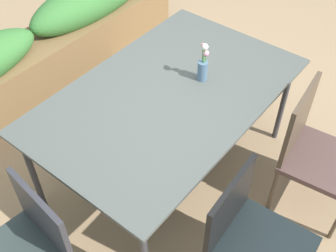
# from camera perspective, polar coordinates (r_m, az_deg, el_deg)

# --- Properties ---
(ground_plane) EXTENTS (12.00, 12.00, 0.00)m
(ground_plane) POSITION_cam_1_polar(r_m,az_deg,el_deg) (3.36, 0.69, -4.83)
(ground_plane) COLOR #9E7F5B
(dining_table) EXTENTS (1.83, 1.15, 0.78)m
(dining_table) POSITION_cam_1_polar(r_m,az_deg,el_deg) (2.78, 0.00, 3.84)
(dining_table) COLOR #4C514C
(dining_table) RESTS_ON ground
(chair_near_right) EXTENTS (0.54, 0.54, 0.94)m
(chair_near_right) POSITION_cam_1_polar(r_m,az_deg,el_deg) (2.92, 19.23, -2.82)
(chair_near_right) COLOR #513A36
(chair_near_right) RESTS_ON ground
(chair_near_left) EXTENTS (0.53, 0.53, 0.88)m
(chair_near_left) POSITION_cam_1_polar(r_m,az_deg,el_deg) (2.43, 11.21, -14.58)
(chair_near_left) COLOR black
(chair_near_left) RESTS_ON ground
(chair_end_left) EXTENTS (0.55, 0.55, 0.89)m
(chair_end_left) POSITION_cam_1_polar(r_m,az_deg,el_deg) (2.45, -19.11, -15.86)
(chair_end_left) COLOR #2D3937
(chair_end_left) RESTS_ON ground
(flower_vase) EXTENTS (0.07, 0.07, 0.29)m
(flower_vase) POSITION_cam_1_polar(r_m,az_deg,el_deg) (2.80, 4.81, 8.30)
(flower_vase) COLOR slate
(flower_vase) RESTS_ON dining_table
(planter_box) EXTENTS (3.21, 0.51, 0.77)m
(planter_box) POSITION_cam_1_polar(r_m,az_deg,el_deg) (4.04, -17.30, 9.83)
(planter_box) COLOR brown
(planter_box) RESTS_ON ground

